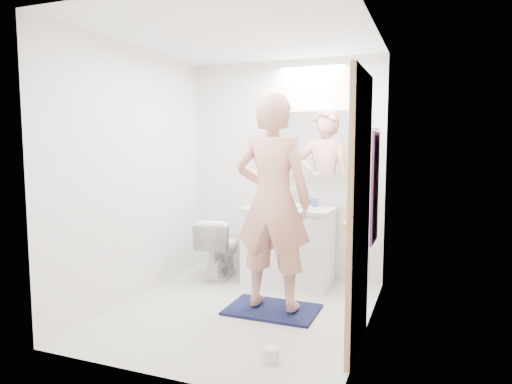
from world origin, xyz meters
The scene contains 23 objects.
floor centered at (0.00, 0.00, 0.00)m, with size 2.50×2.50×0.00m, color silver.
ceiling centered at (0.00, 0.00, 2.40)m, with size 2.50×2.50×0.00m, color white.
wall_back centered at (0.00, 1.25, 1.20)m, with size 2.50×2.50×0.00m, color white.
wall_front centered at (0.00, -1.25, 1.20)m, with size 2.50×2.50×0.00m, color white.
wall_left centered at (-1.10, 0.00, 1.20)m, with size 2.50×2.50×0.00m, color white.
wall_right centered at (1.10, 0.00, 1.20)m, with size 2.50×2.50×0.00m, color white.
vanity_cabinet centered at (0.15, 0.96, 0.39)m, with size 0.90×0.55×0.78m, color white.
countertop centered at (0.15, 0.96, 0.80)m, with size 0.95×0.58×0.04m, color silver.
sink_basin centered at (0.15, 0.99, 0.84)m, with size 0.36×0.36×0.03m, color silver.
faucet centered at (0.15, 1.19, 0.90)m, with size 0.02×0.02×0.16m, color silver.
medicine_cabinet centered at (0.30, 1.18, 1.50)m, with size 0.88×0.14×0.70m, color white.
mirror_panel centered at (0.30, 1.10, 1.50)m, with size 0.84×0.01×0.66m, color silver.
toilet centered at (-0.62, 0.85, 0.34)m, with size 0.38×0.67×0.68m, color white.
bath_rug centered at (0.26, 0.11, 0.01)m, with size 0.80×0.55×0.02m, color #13153E.
person centered at (0.26, 0.11, 0.99)m, with size 0.69×0.45×1.88m, color #DB9883.
door centered at (1.08, -0.35, 1.00)m, with size 0.04×0.80×2.00m, color tan.
door_knob centered at (1.04, -0.65, 0.95)m, with size 0.06×0.06×0.06m, color gold.
towel centered at (1.08, 0.55, 1.10)m, with size 0.02×0.42×1.00m, color #131A3D.
towel_hook centered at (1.07, 0.55, 1.62)m, with size 0.02×0.02×0.07m, color silver.
soap_bottle_a centered at (-0.14, 1.11, 0.92)m, with size 0.08×0.08×0.20m, color beige.
soap_bottle_b centered at (0.00, 1.15, 0.90)m, with size 0.07×0.07×0.15m, color #5A96C2.
toothbrush_cup centered at (0.38, 1.12, 0.86)m, with size 0.09×0.09×0.09m, color #3E68BC.
toilet_paper_roll centered at (0.57, -0.80, 0.05)m, with size 0.11×0.11×0.10m, color white.
Camera 1 is at (1.56, -3.61, 1.49)m, focal length 31.86 mm.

